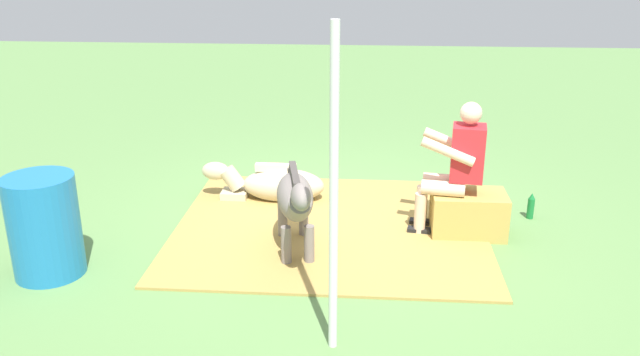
{
  "coord_description": "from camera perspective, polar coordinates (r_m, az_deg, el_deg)",
  "views": [
    {
      "loc": [
        -0.31,
        5.95,
        2.64
      ],
      "look_at": [
        0.13,
        0.22,
        0.55
      ],
      "focal_mm": 36.34,
      "sensor_mm": 36.0,
      "label": 1
    }
  ],
  "objects": [
    {
      "name": "ground_plane",
      "position": [
        6.52,
        1.3,
        -3.91
      ],
      "size": [
        24.0,
        24.0,
        0.0
      ],
      "primitive_type": "plane",
      "color": "#608C4C"
    },
    {
      "name": "hay_patch",
      "position": [
        6.4,
        0.91,
        -4.29
      ],
      "size": [
        3.01,
        2.67,
        0.02
      ],
      "primitive_type": "cube",
      "color": "#AD8C47",
      "rests_on": "ground"
    },
    {
      "name": "hay_bale",
      "position": [
        6.35,
        12.91,
        -3.07
      ],
      "size": [
        0.7,
        0.45,
        0.42
      ],
      "primitive_type": "cube",
      "color": "tan",
      "rests_on": "ground"
    },
    {
      "name": "person_seated",
      "position": [
        6.17,
        11.79,
        1.25
      ],
      "size": [
        0.69,
        0.48,
        1.3
      ],
      "color": "beige",
      "rests_on": "ground"
    },
    {
      "name": "pony_standing",
      "position": [
        5.66,
        -2.16,
        -1.92
      ],
      "size": [
        0.47,
        1.34,
        0.89
      ],
      "color": "slate",
      "rests_on": "ground"
    },
    {
      "name": "pony_lying",
      "position": [
        7.01,
        -4.03,
        -0.54
      ],
      "size": [
        1.33,
        0.41,
        0.42
      ],
      "color": "beige",
      "rests_on": "ground"
    },
    {
      "name": "soda_bottle",
      "position": [
        6.9,
        18.08,
        -2.37
      ],
      "size": [
        0.07,
        0.07,
        0.27
      ],
      "color": "#197233",
      "rests_on": "ground"
    },
    {
      "name": "water_barrel",
      "position": [
        5.84,
        -23.1,
        -3.93
      ],
      "size": [
        0.58,
        0.58,
        0.87
      ],
      "primitive_type": "cylinder",
      "color": "#1E72B2",
      "rests_on": "ground"
    },
    {
      "name": "tent_pole_left",
      "position": [
        4.14,
        1.22,
        -1.7
      ],
      "size": [
        0.06,
        0.06,
        2.23
      ],
      "primitive_type": "cylinder",
      "color": "silver",
      "rests_on": "ground"
    }
  ]
}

